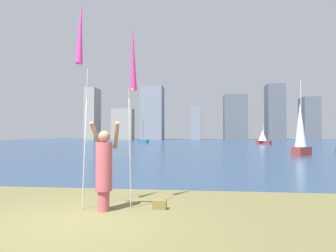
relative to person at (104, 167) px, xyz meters
name	(u,v)px	position (x,y,z in m)	size (l,w,h in m)	color
ground	(190,144)	(-0.31, 50.14, -1.03)	(120.00, 138.00, 0.12)	brown
person	(104,167)	(0.00, 0.00, 0.00)	(0.73, 0.54, 1.98)	#B24C59
kite_flag_left	(81,37)	(-0.53, -0.09, 2.90)	(0.16, 0.61, 4.72)	#B2B2B7
kite_flag_right	(133,62)	(0.53, 0.49, 2.45)	(0.16, 0.55, 4.27)	#B2B2B7
bag	(159,205)	(1.20, 0.31, -0.87)	(0.32, 0.16, 0.20)	olive
sailboat_1	(263,137)	(12.21, 46.58, 0.23)	(2.39, 2.50, 3.51)	maroon
sailboat_3	(143,141)	(-9.64, 51.70, -0.58)	(2.64, 2.52, 4.35)	#2D6084
sailboat_4	(301,132)	(9.93, 18.83, 0.92)	(1.83, 1.79, 6.10)	maroon
skyline_tower_0	(93,114)	(-35.21, 91.70, 7.67)	(3.56, 6.78, 17.28)	gray
skyline_tower_1	(123,124)	(-24.63, 91.48, 4.13)	(6.95, 4.32, 10.21)	gray
skyline_tower_2	(153,113)	(-14.26, 89.58, 7.63)	(6.83, 6.87, 17.20)	gray
skyline_tower_3	(196,123)	(-0.42, 92.93, 4.47)	(3.26, 7.60, 10.89)	gray
skyline_tower_4	(235,118)	(12.23, 92.82, 6.20)	(7.17, 7.53, 14.34)	#565B66
skyline_tower_5	(275,112)	(25.24, 95.19, 7.99)	(5.51, 6.82, 17.93)	#565B66
skyline_tower_6	(309,119)	(34.23, 89.92, 5.52)	(4.69, 6.48, 12.99)	#565B66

